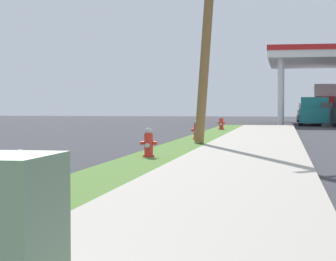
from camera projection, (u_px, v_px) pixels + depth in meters
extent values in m
cylinder|color=red|center=(21.00, 206.00, 8.18)|extent=(0.29, 0.29, 0.06)
cylinder|color=red|center=(20.00, 185.00, 8.17)|extent=(0.22, 0.22, 0.60)
sphere|color=#B2B2B7|center=(20.00, 158.00, 8.16)|extent=(0.19, 0.19, 0.19)
cylinder|color=#B2B2B7|center=(20.00, 151.00, 8.16)|extent=(0.06, 0.06, 0.05)
cylinder|color=red|center=(8.00, 181.00, 8.20)|extent=(0.10, 0.09, 0.09)
cylinder|color=red|center=(33.00, 181.00, 8.14)|extent=(0.10, 0.09, 0.09)
cylinder|color=#B2B2B7|center=(15.00, 187.00, 8.00)|extent=(0.11, 0.12, 0.11)
cylinder|color=red|center=(149.00, 156.00, 16.41)|extent=(0.29, 0.29, 0.06)
cylinder|color=red|center=(149.00, 145.00, 16.40)|extent=(0.22, 0.22, 0.60)
sphere|color=#B2B2B7|center=(149.00, 131.00, 16.39)|extent=(0.19, 0.19, 0.19)
cylinder|color=#B2B2B7|center=(149.00, 128.00, 16.39)|extent=(0.06, 0.06, 0.05)
cylinder|color=red|center=(142.00, 143.00, 16.43)|extent=(0.10, 0.09, 0.09)
cylinder|color=red|center=(155.00, 143.00, 16.37)|extent=(0.10, 0.09, 0.09)
cylinder|color=#B2B2B7|center=(147.00, 145.00, 16.24)|extent=(0.11, 0.12, 0.11)
cylinder|color=red|center=(197.00, 139.00, 24.90)|extent=(0.29, 0.29, 0.06)
cylinder|color=red|center=(197.00, 131.00, 24.88)|extent=(0.22, 0.22, 0.60)
sphere|color=#B2B2B7|center=(197.00, 122.00, 24.87)|extent=(0.19, 0.19, 0.19)
cylinder|color=#B2B2B7|center=(197.00, 120.00, 24.87)|extent=(0.06, 0.06, 0.05)
cylinder|color=red|center=(192.00, 130.00, 24.91)|extent=(0.10, 0.09, 0.09)
cylinder|color=red|center=(201.00, 130.00, 24.86)|extent=(0.10, 0.09, 0.09)
cylinder|color=#B2B2B7|center=(196.00, 132.00, 24.72)|extent=(0.11, 0.12, 0.11)
cylinder|color=red|center=(221.00, 129.00, 34.92)|extent=(0.29, 0.29, 0.06)
cylinder|color=red|center=(221.00, 124.00, 34.91)|extent=(0.22, 0.22, 0.60)
sphere|color=#B2B2B7|center=(221.00, 118.00, 34.90)|extent=(0.19, 0.19, 0.19)
cylinder|color=#B2B2B7|center=(221.00, 116.00, 34.89)|extent=(0.06, 0.06, 0.05)
cylinder|color=red|center=(218.00, 123.00, 34.93)|extent=(0.10, 0.09, 0.09)
cylinder|color=red|center=(224.00, 123.00, 34.88)|extent=(0.10, 0.09, 0.09)
cylinder|color=#B2B2B7|center=(221.00, 124.00, 34.74)|extent=(0.11, 0.12, 0.11)
cylinder|color=olive|center=(208.00, 18.00, 22.26)|extent=(0.97, 0.98, 8.53)
cylinder|color=silver|center=(281.00, 92.00, 44.60)|extent=(0.44, 0.44, 4.60)
cylinder|color=silver|center=(282.00, 95.00, 56.35)|extent=(0.44, 0.44, 4.60)
cube|color=white|center=(322.00, 60.00, 49.85)|extent=(7.91, 13.74, 0.50)
cube|color=red|center=(322.00, 54.00, 49.83)|extent=(8.01, 13.84, 0.36)
cube|color=#47474C|center=(327.00, 114.00, 44.13)|extent=(0.70, 1.10, 1.60)
cube|color=#47474C|center=(318.00, 112.00, 55.88)|extent=(0.70, 1.10, 1.60)
cube|color=#BCBCC1|center=(308.00, 115.00, 57.03)|extent=(1.94, 4.55, 0.85)
cube|color=#BCBCC1|center=(308.00, 107.00, 56.79)|extent=(1.65, 2.07, 0.56)
cylinder|color=black|center=(298.00, 118.00, 58.88)|extent=(0.24, 0.61, 0.60)
cylinder|color=black|center=(318.00, 118.00, 58.54)|extent=(0.24, 0.61, 0.60)
cylinder|color=black|center=(298.00, 118.00, 55.55)|extent=(0.24, 0.61, 0.60)
cylinder|color=black|center=(319.00, 118.00, 55.21)|extent=(0.24, 0.61, 0.60)
cylinder|color=black|center=(331.00, 119.00, 51.58)|extent=(0.23, 0.60, 0.60)
cylinder|color=black|center=(333.00, 120.00, 48.25)|extent=(0.23, 0.60, 0.60)
cube|color=red|center=(326.00, 114.00, 53.11)|extent=(2.11, 6.43, 1.00)
cube|color=white|center=(326.00, 96.00, 53.81)|extent=(2.03, 4.00, 1.90)
cube|color=red|center=(328.00, 102.00, 51.06)|extent=(1.87, 2.08, 0.90)
cylinder|color=black|center=(315.00, 119.00, 50.70)|extent=(0.23, 0.76, 0.76)
cylinder|color=black|center=(336.00, 117.00, 55.54)|extent=(0.23, 0.76, 0.76)
cylinder|color=black|center=(314.00, 117.00, 55.90)|extent=(0.23, 0.76, 0.76)
cube|color=#197075|center=(315.00, 115.00, 46.37)|extent=(2.28, 5.50, 1.00)
cube|color=#197075|center=(315.00, 103.00, 45.39)|extent=(1.94, 2.15, 0.76)
cube|color=#197075|center=(315.00, 106.00, 47.50)|extent=(2.03, 3.01, 0.24)
cylinder|color=black|center=(329.00, 121.00, 44.08)|extent=(0.26, 0.77, 0.76)
cylinder|color=black|center=(300.00, 120.00, 44.50)|extent=(0.26, 0.77, 0.76)
cylinder|color=black|center=(328.00, 119.00, 48.26)|extent=(0.26, 0.77, 0.76)
cylinder|color=black|center=(302.00, 119.00, 48.69)|extent=(0.26, 0.77, 0.76)
cylinder|color=black|center=(330.00, 120.00, 44.81)|extent=(0.27, 0.77, 0.76)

